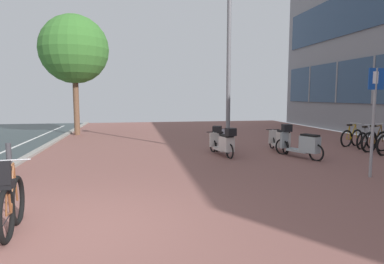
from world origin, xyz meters
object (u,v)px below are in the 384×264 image
object	(u,v)px
scooter_near	(281,139)
scooter_far	(303,145)
bicycle_rack_07	(352,138)
scooter_mid	(224,143)
bicycle_rack_05	(376,141)
scooter_extra	(219,138)
parking_sign	(374,111)
bollard_far	(9,160)
lamp_post	(229,51)
bicycle_rack_06	(367,140)
bicycle_foreground	(8,205)
street_tree	(74,50)

from	to	relation	value
scooter_near	scooter_far	distance (m)	1.20
bicycle_rack_07	scooter_mid	size ratio (longest dim) A/B	0.71
bicycle_rack_05	scooter_extra	xyz separation A→B (m)	(-5.33, 1.35, 0.06)
parking_sign	bollard_far	size ratio (longest dim) A/B	3.14
scooter_near	lamp_post	size ratio (longest dim) A/B	0.28
bicycle_rack_05	bollard_far	world-z (taller)	bicycle_rack_05
scooter_far	scooter_near	bearing A→B (deg)	98.24
bicycle_rack_06	scooter_near	distance (m)	3.49
bicycle_foreground	bicycle_rack_05	size ratio (longest dim) A/B	1.04
bicycle_foreground	bicycle_rack_06	bearing A→B (deg)	29.32
parking_sign	street_tree	size ratio (longest dim) A/B	0.44
bicycle_rack_05	street_tree	xyz separation A→B (m)	(-11.19, 7.10, 3.86)
scooter_far	scooter_mid	bearing A→B (deg)	161.54
bicycle_rack_06	bollard_far	distance (m)	11.74
lamp_post	scooter_near	bearing A→B (deg)	0.02
bicycle_rack_05	scooter_near	xyz separation A→B (m)	(-3.33, 0.48, 0.10)
bicycle_foreground	scooter_far	bearing A→B (deg)	32.36
bicycle_rack_05	bollard_far	xyz separation A→B (m)	(-11.37, -1.64, 0.06)
bicycle_rack_05	scooter_far	distance (m)	3.24
scooter_mid	parking_sign	bearing A→B (deg)	-50.53
scooter_near	scooter_mid	world-z (taller)	scooter_near
lamp_post	street_tree	distance (m)	8.92
scooter_far	lamp_post	distance (m)	3.86
parking_sign	scooter_extra	bearing A→B (deg)	119.10
bicycle_foreground	bicycle_rack_07	world-z (taller)	bicycle_foreground
bicycle_rack_05	scooter_far	size ratio (longest dim) A/B	0.79
lamp_post	bicycle_rack_05	bearing A→B (deg)	-5.24
bicycle_rack_07	parking_sign	distance (m)	5.46
bicycle_rack_07	lamp_post	size ratio (longest dim) A/B	0.20
bicycle_foreground	bicycle_rack_06	xyz separation A→B (m)	(10.33, 5.80, -0.08)
bicycle_rack_06	street_tree	xyz separation A→B (m)	(-11.34, 6.45, 3.89)
lamp_post	street_tree	bearing A→B (deg)	131.82
scooter_mid	lamp_post	bearing A→B (deg)	59.72
bicycle_rack_05	street_tree	world-z (taller)	street_tree
scooter_far	bicycle_rack_05	bearing A→B (deg)	12.56
street_tree	scooter_far	bearing A→B (deg)	-44.18
scooter_near	bicycle_rack_07	bearing A→B (deg)	13.78
scooter_mid	street_tree	size ratio (longest dim) A/B	0.30
scooter_mid	scooter_extra	bearing A→B (deg)	82.16
scooter_extra	street_tree	size ratio (longest dim) A/B	0.25
scooter_far	street_tree	xyz separation A→B (m)	(-8.03, 7.81, 3.80)
bicycle_foreground	lamp_post	size ratio (longest dim) A/B	0.23
bicycle_rack_05	parking_sign	xyz separation A→B (m)	(-2.79, -3.22, 1.24)
bicycle_rack_06	street_tree	distance (m)	13.62
bicycle_foreground	street_tree	bearing A→B (deg)	94.75
bicycle_rack_07	scooter_mid	xyz separation A→B (m)	(-5.51, -1.22, 0.11)
lamp_post	bollard_far	distance (m)	7.13
scooter_extra	parking_sign	distance (m)	5.36
bicycle_rack_06	parking_sign	size ratio (longest dim) A/B	0.48
scooter_extra	lamp_post	size ratio (longest dim) A/B	0.24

